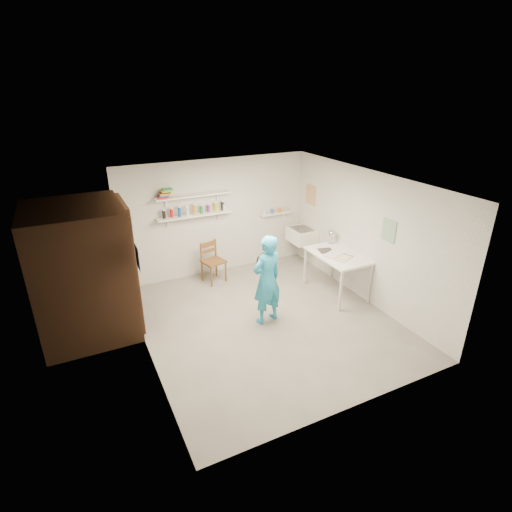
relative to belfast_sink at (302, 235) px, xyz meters
name	(u,v)px	position (x,y,z in m)	size (l,w,h in m)	color
floor	(266,321)	(-1.75, -1.70, -0.71)	(4.00, 4.50, 0.02)	slate
ceiling	(268,181)	(-1.75, -1.70, 1.71)	(4.00, 4.50, 0.02)	silver
wall_back	(216,217)	(-1.75, 0.56, 0.50)	(4.00, 0.02, 2.40)	silver
wall_front	(359,328)	(-1.75, -3.96, 0.50)	(4.00, 0.02, 2.40)	silver
wall_left	(139,282)	(-3.76, -1.70, 0.50)	(0.02, 4.50, 2.40)	silver
wall_right	(366,237)	(0.26, -1.70, 0.50)	(0.02, 4.50, 2.40)	silver
doorway_recess	(129,266)	(-3.74, -0.65, 0.30)	(0.02, 0.90, 2.00)	black
corridor_box	(82,272)	(-4.45, -0.65, 0.35)	(1.40, 1.50, 2.10)	brown
door_lintel	(122,204)	(-3.72, -0.65, 1.35)	(0.06, 1.05, 0.10)	brown
door_jamb_near	(136,278)	(-3.72, -1.15, 0.30)	(0.06, 0.10, 2.00)	brown
door_jamb_far	(125,255)	(-3.72, -0.15, 0.30)	(0.06, 0.10, 2.00)	brown
shelf_lower	(195,215)	(-2.25, 0.43, 0.65)	(1.50, 0.22, 0.03)	white
shelf_upper	(193,195)	(-2.25, 0.43, 1.05)	(1.50, 0.22, 0.03)	white
ledge_shelf	(276,213)	(-0.40, 0.47, 0.42)	(0.70, 0.14, 0.03)	white
poster_left	(137,257)	(-3.74, -1.65, 0.85)	(0.01, 0.28, 0.36)	#334C7F
poster_right_a	(311,195)	(0.24, 0.10, 0.85)	(0.01, 0.34, 0.42)	#995933
poster_right_b	(389,231)	(0.24, -2.25, 0.80)	(0.01, 0.30, 0.38)	#3F724C
belfast_sink	(302,235)	(0.00, 0.00, 0.00)	(0.48, 0.60, 0.30)	white
man	(267,280)	(-1.75, -1.70, 0.08)	(0.57, 0.37, 1.55)	#2595BC
wall_clock	(264,260)	(-1.70, -1.48, 0.34)	(0.28, 0.28, 0.04)	beige
wooden_chair	(214,261)	(-2.03, 0.08, -0.26)	(0.41, 0.39, 0.88)	brown
work_table	(336,274)	(-0.11, -1.42, -0.29)	(0.74, 1.23, 0.82)	white
desk_lamp	(332,233)	(0.09, -0.93, 0.34)	(0.15, 0.15, 0.15)	silver
spray_cans	(194,210)	(-2.25, 0.43, 0.75)	(1.31, 0.06, 0.17)	black
book_stack	(165,194)	(-2.80, 0.43, 1.15)	(0.28, 0.14, 0.17)	red
ledge_pots	(276,211)	(-0.40, 0.47, 0.48)	(0.48, 0.07, 0.09)	silver
papers	(338,254)	(-0.11, -1.42, 0.13)	(0.30, 0.22, 0.02)	silver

